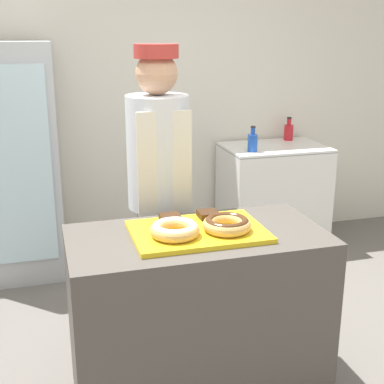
{
  "coord_description": "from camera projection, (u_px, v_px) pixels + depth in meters",
  "views": [
    {
      "loc": [
        -0.68,
        -2.27,
        1.82
      ],
      "look_at": [
        0.0,
        0.1,
        1.06
      ],
      "focal_mm": 50.0,
      "sensor_mm": 36.0,
      "label": 1
    }
  ],
  "objects": [
    {
      "name": "display_counter",
      "position": [
        197.0,
        316.0,
        2.67
      ],
      "size": [
        1.23,
        0.63,
        0.88
      ],
      "color": "#4C4742",
      "rests_on": "ground_plane"
    },
    {
      "name": "brownie_back_left",
      "position": [
        170.0,
        218.0,
        2.64
      ],
      "size": [
        0.1,
        0.1,
        0.03
      ],
      "color": "#382111",
      "rests_on": "serving_tray"
    },
    {
      "name": "donut_light_glaze",
      "position": [
        175.0,
        229.0,
        2.44
      ],
      "size": [
        0.23,
        0.23,
        0.06
      ],
      "color": "tan",
      "rests_on": "serving_tray"
    },
    {
      "name": "chest_freezer",
      "position": [
        273.0,
        195.0,
        4.62
      ],
      "size": [
        0.85,
        0.59,
        0.88
      ],
      "color": "white",
      "rests_on": "ground_plane"
    },
    {
      "name": "beverage_fridge",
      "position": [
        16.0,
        163.0,
        3.94
      ],
      "size": [
        0.61,
        0.59,
        1.74
      ],
      "color": "#ADB2B7",
      "rests_on": "ground_plane"
    },
    {
      "name": "bottle_red",
      "position": [
        289.0,
        131.0,
        4.71
      ],
      "size": [
        0.08,
        0.08,
        0.2
      ],
      "color": "red",
      "rests_on": "chest_freezer"
    },
    {
      "name": "donut_chocolate_glaze",
      "position": [
        227.0,
        224.0,
        2.51
      ],
      "size": [
        0.23,
        0.23,
        0.06
      ],
      "color": "tan",
      "rests_on": "serving_tray"
    },
    {
      "name": "brownie_back_right",
      "position": [
        208.0,
        214.0,
        2.69
      ],
      "size": [
        0.1,
        0.1,
        0.03
      ],
      "color": "#382111",
      "rests_on": "serving_tray"
    },
    {
      "name": "bottle_blue",
      "position": [
        253.0,
        142.0,
        4.27
      ],
      "size": [
        0.08,
        0.08,
        0.21
      ],
      "color": "#1E4CB2",
      "rests_on": "chest_freezer"
    },
    {
      "name": "baker_person",
      "position": [
        159.0,
        191.0,
        3.04
      ],
      "size": [
        0.35,
        0.35,
        1.74
      ],
      "color": "#4C4C51",
      "rests_on": "ground_plane"
    },
    {
      "name": "wall_back",
      "position": [
        124.0,
        89.0,
        4.37
      ],
      "size": [
        8.0,
        0.06,
        2.7
      ],
      "color": "silver",
      "rests_on": "ground_plane"
    },
    {
      "name": "serving_tray",
      "position": [
        198.0,
        232.0,
        2.54
      ],
      "size": [
        0.63,
        0.43,
        0.02
      ],
      "color": "yellow",
      "rests_on": "display_counter"
    }
  ]
}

